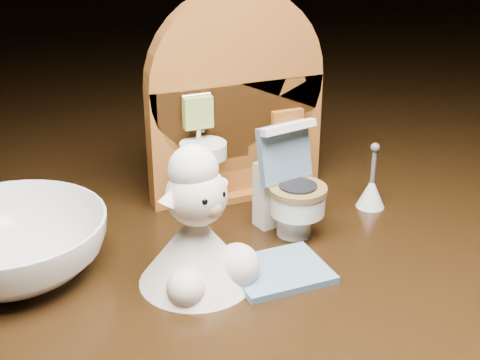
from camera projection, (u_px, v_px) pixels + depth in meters
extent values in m
cube|color=#3B240E|center=(272.00, 293.00, 0.47)|extent=(2.50, 2.50, 0.10)
cube|color=#A55C23|center=(236.00, 139.00, 0.48)|extent=(0.13, 0.02, 0.09)
cylinder|color=#A55C23|center=(236.00, 81.00, 0.47)|extent=(0.13, 0.02, 0.13)
cube|color=#A55C23|center=(236.00, 189.00, 0.50)|extent=(0.05, 0.04, 0.01)
cylinder|color=white|center=(203.00, 182.00, 0.47)|extent=(0.01, 0.01, 0.04)
cylinder|color=white|center=(203.00, 150.00, 0.45)|extent=(0.03, 0.03, 0.01)
cylinder|color=silver|center=(198.00, 132.00, 0.46)|extent=(0.00, 0.00, 0.01)
cube|color=#96BC57|center=(198.00, 112.00, 0.45)|extent=(0.02, 0.01, 0.02)
cube|color=#A55C23|center=(287.00, 125.00, 0.48)|extent=(0.02, 0.01, 0.02)
cylinder|color=#C6BA7C|center=(291.00, 135.00, 0.48)|extent=(0.02, 0.02, 0.02)
cylinder|color=white|center=(294.00, 222.00, 0.44)|extent=(0.02, 0.02, 0.02)
cylinder|color=white|center=(297.00, 202.00, 0.43)|extent=(0.04, 0.04, 0.02)
cylinder|color=brown|center=(298.00, 189.00, 0.43)|extent=(0.04, 0.04, 0.00)
cube|color=white|center=(277.00, 192.00, 0.45)|extent=(0.03, 0.02, 0.05)
cube|color=slate|center=(284.00, 153.00, 0.43)|extent=(0.04, 0.02, 0.04)
cube|color=white|center=(289.00, 127.00, 0.42)|extent=(0.04, 0.01, 0.01)
cylinder|color=olive|center=(288.00, 151.00, 0.44)|extent=(0.01, 0.01, 0.01)
cube|color=slate|center=(279.00, 271.00, 0.40)|extent=(0.06, 0.05, 0.00)
cone|color=white|center=(371.00, 192.00, 0.47)|extent=(0.02, 0.02, 0.02)
cylinder|color=#59595B|center=(373.00, 166.00, 0.47)|extent=(0.00, 0.00, 0.03)
sphere|color=#59595B|center=(375.00, 147.00, 0.46)|extent=(0.01, 0.01, 0.01)
cone|color=silver|center=(196.00, 247.00, 0.38)|extent=(0.07, 0.07, 0.04)
sphere|color=silver|center=(237.00, 266.00, 0.38)|extent=(0.03, 0.03, 0.03)
sphere|color=silver|center=(187.00, 288.00, 0.37)|extent=(0.02, 0.02, 0.02)
sphere|color=beige|center=(196.00, 195.00, 0.37)|extent=(0.03, 0.03, 0.03)
sphere|color=tan|center=(211.00, 208.00, 0.36)|extent=(0.01, 0.01, 0.01)
sphere|color=silver|center=(193.00, 170.00, 0.36)|extent=(0.03, 0.03, 0.03)
cone|color=beige|center=(171.00, 195.00, 0.36)|extent=(0.02, 0.01, 0.02)
cone|color=beige|center=(215.00, 179.00, 0.38)|extent=(0.02, 0.01, 0.02)
sphere|color=black|center=(204.00, 201.00, 0.35)|extent=(0.00, 0.00, 0.00)
sphere|color=black|center=(222.00, 194.00, 0.36)|extent=(0.00, 0.00, 0.00)
imported|color=white|center=(12.00, 246.00, 0.39)|extent=(0.12, 0.12, 0.04)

